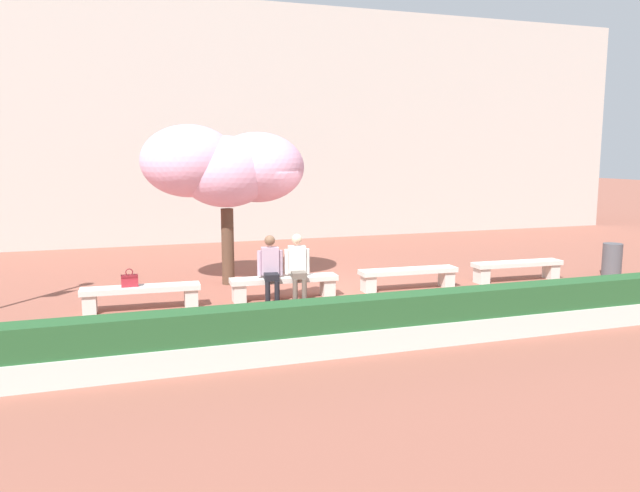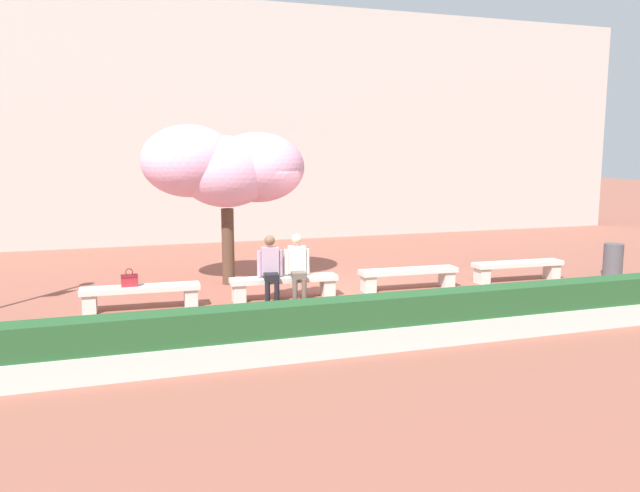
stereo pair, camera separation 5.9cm
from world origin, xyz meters
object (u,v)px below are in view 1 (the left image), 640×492
(stone_bench_west_end, at_px, (141,293))
(stone_bench_near_east, at_px, (517,267))
(trash_bin, at_px, (612,260))
(stone_bench_center, at_px, (408,275))
(stone_bench_near_west, at_px, (284,283))
(person_seated_left, at_px, (271,266))
(person_seated_right, at_px, (298,264))
(handbag, at_px, (130,280))
(cherry_tree_main, at_px, (227,167))

(stone_bench_west_end, distance_m, stone_bench_near_east, 8.24)
(trash_bin, bearing_deg, stone_bench_center, 177.31)
(stone_bench_near_west, relative_size, stone_bench_center, 1.00)
(person_seated_left, bearing_deg, person_seated_right, 0.01)
(person_seated_left, xyz_separation_m, trash_bin, (8.25, -0.19, -0.31))
(stone_bench_center, relative_size, person_seated_left, 1.68)
(stone_bench_center, height_order, handbag, handbag)
(stone_bench_near_west, distance_m, person_seated_left, 0.48)
(trash_bin, bearing_deg, cherry_tree_main, 165.89)
(cherry_tree_main, bearing_deg, trash_bin, -14.11)
(person_seated_left, bearing_deg, stone_bench_near_west, 10.39)
(person_seated_right, relative_size, cherry_tree_main, 0.36)
(stone_bench_center, relative_size, trash_bin, 2.78)
(handbag, bearing_deg, stone_bench_west_end, -5.16)
(stone_bench_west_end, bearing_deg, stone_bench_center, 0.00)
(stone_bench_west_end, height_order, stone_bench_near_east, same)
(cherry_tree_main, height_order, trash_bin, cherry_tree_main)
(stone_bench_west_end, relative_size, cherry_tree_main, 0.60)
(stone_bench_center, relative_size, person_seated_right, 1.68)
(stone_bench_near_west, xyz_separation_m, trash_bin, (7.96, -0.25, 0.08))
(person_seated_right, height_order, cherry_tree_main, cherry_tree_main)
(person_seated_left, relative_size, person_seated_right, 1.00)
(stone_bench_near_west, bearing_deg, person_seated_left, -169.61)
(stone_bench_near_west, relative_size, stone_bench_near_east, 1.00)
(stone_bench_west_end, xyz_separation_m, stone_bench_center, (5.49, 0.00, 0.00))
(stone_bench_center, bearing_deg, person_seated_right, -178.78)
(stone_bench_near_east, bearing_deg, handbag, 179.88)
(stone_bench_near_west, distance_m, trash_bin, 7.96)
(stone_bench_west_end, distance_m, person_seated_left, 2.49)
(person_seated_left, bearing_deg, stone_bench_near_east, 0.52)
(stone_bench_west_end, relative_size, person_seated_right, 1.68)
(stone_bench_near_west, bearing_deg, stone_bench_center, 0.00)
(person_seated_left, bearing_deg, cherry_tree_main, 102.89)
(person_seated_right, bearing_deg, person_seated_left, -179.99)
(stone_bench_center, height_order, person_seated_right, person_seated_right)
(stone_bench_near_east, distance_m, person_seated_left, 5.79)
(stone_bench_near_east, xyz_separation_m, cherry_tree_main, (-6.24, 1.94, 2.27))
(handbag, bearing_deg, stone_bench_near_west, -0.34)
(handbag, height_order, trash_bin, handbag)
(person_seated_left, height_order, person_seated_right, same)
(stone_bench_near_east, bearing_deg, person_seated_left, -179.48)
(cherry_tree_main, distance_m, trash_bin, 9.24)
(stone_bench_west_end, xyz_separation_m, cherry_tree_main, (2.00, 1.94, 2.27))
(person_seated_left, xyz_separation_m, person_seated_right, (0.55, 0.00, 0.00))
(stone_bench_near_east, relative_size, cherry_tree_main, 0.60)
(stone_bench_near_west, xyz_separation_m, handbag, (-2.94, 0.02, 0.27))
(stone_bench_near_west, distance_m, handbag, 2.95)
(stone_bench_near_west, height_order, person_seated_left, person_seated_left)
(stone_bench_near_west, bearing_deg, stone_bench_west_end, 180.00)
(stone_bench_west_end, xyz_separation_m, person_seated_left, (2.46, -0.05, 0.39))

